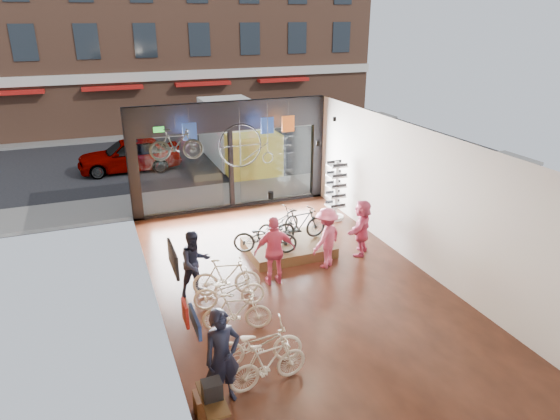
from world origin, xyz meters
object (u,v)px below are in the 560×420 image
floor_bike_5 (226,277)px  penny_farthing (249,146)px  floor_bike_3 (237,312)px  box_truck (240,137)px  hung_bike (176,144)px  floor_bike_2 (259,344)px  floor_bike_1 (268,363)px  customer_1 (195,263)px  customer_3 (326,238)px  floor_bike_4 (229,291)px  display_bike_left (265,237)px  display_platform (288,247)px  sunglasses_rack (336,191)px  display_bike_mid (301,224)px  customer_2 (275,251)px  customer_5 (362,227)px  street_car (129,154)px  display_bike_right (278,223)px

floor_bike_5 → penny_farthing: penny_farthing is taller
floor_bike_3 → box_truck: bearing=-3.2°
hung_bike → penny_farthing: bearing=-68.5°
floor_bike_2 → floor_bike_1: bearing=-172.5°
customer_1 → customer_3: customer_3 is taller
floor_bike_2 → customer_1: customer_1 is taller
floor_bike_4 → display_bike_left: 2.47m
display_platform → sunglasses_rack: bearing=36.4°
display_bike_left → hung_bike: bearing=55.9°
floor_bike_1 → display_bike_mid: (2.86, 5.12, 0.33)m
floor_bike_3 → display_bike_left: 3.31m
sunglasses_rack → floor_bike_5: bearing=-162.9°
customer_2 → customer_3: (1.64, 0.36, -0.06)m
floor_bike_4 → floor_bike_5: bearing=-1.2°
customer_5 → display_platform: bearing=-70.3°
box_truck → sunglasses_rack: (1.12, -7.36, -0.35)m
floor_bike_4 → customer_5: customer_5 is taller
floor_bike_3 → floor_bike_5: (0.18, 1.51, 0.04)m
box_truck → customer_1: bearing=-112.4°
floor_bike_2 → penny_farthing: size_ratio=0.97×
floor_bike_2 → display_platform: (2.43, 4.45, -0.31)m
floor_bike_4 → hung_bike: hung_bike is taller
floor_bike_4 → box_truck: bearing=-10.4°
floor_bike_2 → customer_3: bearing=-33.4°
box_truck → sunglasses_rack: size_ratio=3.41×
customer_3 → customer_2: bearing=-18.9°
street_car → customer_1: (0.47, -11.51, 0.09)m
floor_bike_3 → floor_bike_5: floor_bike_5 is taller
floor_bike_3 → customer_1: customer_1 is taller
hung_bike → floor_bike_1: bearing=-170.6°
customer_3 → penny_farthing: size_ratio=0.95×
customer_1 → sunglasses_rack: size_ratio=0.83×
floor_bike_3 → customer_1: size_ratio=0.91×
floor_bike_1 → floor_bike_3: floor_bike_1 is taller
box_truck → floor_bike_3: bearing=-107.3°
street_car → display_platform: 10.77m
box_truck → display_bike_mid: 9.21m
display_bike_right → customer_1: size_ratio=0.95×
box_truck → customer_5: 10.05m
customer_3 → floor_bike_3: bearing=1.4°
floor_bike_1 → customer_1: 3.81m
floor_bike_2 → hung_bike: 7.26m
display_bike_left → penny_farthing: size_ratio=0.98×
floor_bike_4 → customer_5: 4.58m
customer_1 → customer_5: 4.96m
display_bike_mid → display_bike_right: display_bike_mid is taller
floor_bike_5 → sunglasses_rack: sunglasses_rack is taller
floor_bike_3 → customer_2: bearing=-28.2°
customer_5 → display_bike_right: bearing=-80.7°
customer_1 → customer_3: 3.64m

